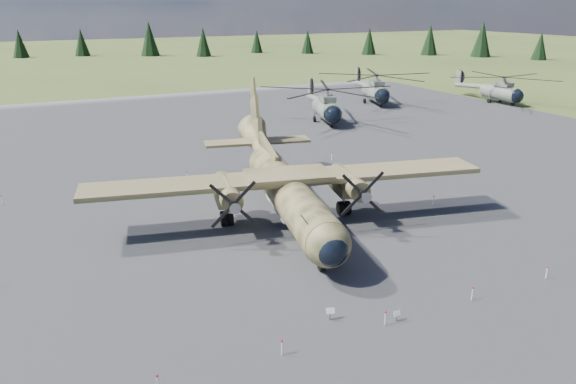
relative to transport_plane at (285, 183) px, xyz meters
name	(u,v)px	position (x,y,z in m)	size (l,w,h in m)	color
ground	(251,240)	(-4.12, -2.97, -2.88)	(500.00, 500.00, 0.00)	#56632C
apron	(207,199)	(-4.12, 7.03, -2.88)	(120.00, 120.00, 0.04)	slate
transport_plane	(285,183)	(0.00, 0.00, 0.00)	(30.34, 27.23, 10.03)	#35391F
helicopter_near	(326,98)	(21.23, 30.63, 0.63)	(24.16, 24.71, 4.95)	slate
helicopter_mid	(376,83)	(36.35, 40.63, 0.66)	(24.53, 24.95, 4.99)	slate
helicopter_far	(501,84)	(55.73, 31.97, 0.35)	(18.22, 21.31, 4.56)	slate
info_placard_left	(330,312)	(-4.44, -14.74, -2.40)	(0.50, 0.32, 0.72)	gray
info_placard_right	(397,314)	(-1.31, -16.39, -2.48)	(0.38, 0.16, 0.60)	gray
barrier_fence	(246,235)	(-4.58, -3.05, -2.37)	(33.12, 29.62, 0.85)	silver
treeline	(278,172)	(-1.93, -2.86, 1.91)	(327.97, 329.44, 10.89)	black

